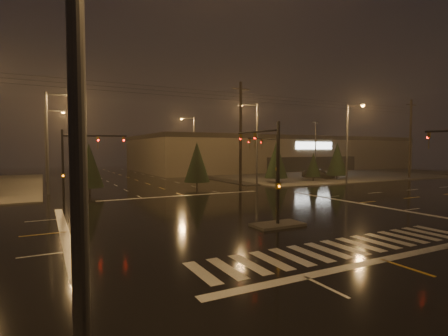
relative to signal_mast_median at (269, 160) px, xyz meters
The scene contains 25 objects.
ground 4.85m from the signal_mast_median, 90.00° to the left, with size 140.00×140.00×0.00m, color black.
sidewalk_ne 44.80m from the signal_mast_median, 47.79° to the left, with size 36.00×36.00×0.12m, color #423F3B.
median_island 3.79m from the signal_mast_median, 90.00° to the right, with size 3.00×1.60×0.15m, color #423F3B.
crosswalk 7.01m from the signal_mast_median, 90.00° to the right, with size 15.00×2.60×0.01m, color beige.
stop_bar_near 8.77m from the signal_mast_median, 90.00° to the right, with size 16.00×0.50×0.01m, color beige.
stop_bar_far 14.56m from the signal_mast_median, 90.00° to the left, with size 16.00×0.50×0.01m, color beige.
parking_lot 46.95m from the signal_mast_median, 41.60° to the left, with size 50.00×24.00×0.08m, color black.
retail_building 60.26m from the signal_mast_median, 54.49° to the left, with size 60.20×28.30×7.20m.
signal_mast_median is the anchor object (origin of this frame).
signal_mast_ne 16.27m from the signal_mast_median, 54.28° to the left, with size 4.84×1.86×6.00m.
signal_mast_nw 16.27m from the signal_mast_median, 125.72° to the left, with size 4.84×1.86×6.00m.
streetlight_0 16.48m from the signal_mast_median, 133.15° to the right, with size 2.77×0.32×10.00m.
streetlight_1 23.94m from the signal_mast_median, 117.96° to the left, with size 2.77×0.32×10.00m.
streetlight_2 38.78m from the signal_mast_median, 106.79° to the left, with size 2.77×0.32×10.00m.
streetlight_3 22.20m from the signal_mast_median, 59.61° to the left, with size 2.77×0.32×10.00m.
streetlight_4 40.69m from the signal_mast_median, 74.03° to the left, with size 2.77×0.32×10.00m.
streetlight_6 26.29m from the signal_mast_median, 32.94° to the left, with size 0.32×2.77×10.00m.
utility_pole_1 19.00m from the signal_mast_median, 64.89° to the left, with size 2.20×0.32×12.00m.
utility_pole_2 41.73m from the signal_mast_median, 24.19° to the left, with size 2.20×0.32×12.00m.
conifer_0 25.22m from the signal_mast_median, 52.95° to the left, with size 3.02×3.02×5.42m.
conifer_1 29.02m from the signal_mast_median, 43.00° to the left, with size 2.07×2.07×3.93m.
conifer_2 32.77m from the signal_mast_median, 37.73° to the left, with size 3.02×3.02×5.41m.
conifer_3 20.71m from the signal_mast_median, 112.45° to the left, with size 2.75×2.75×5.00m.
conifer_4 19.96m from the signal_mast_median, 79.27° to the left, with size 2.92×2.92×5.27m.
car_parked 33.69m from the signal_mast_median, 42.44° to the left, with size 1.95×4.85×1.65m, color black.
Camera 1 is at (-11.94, -20.21, 4.39)m, focal length 28.00 mm.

